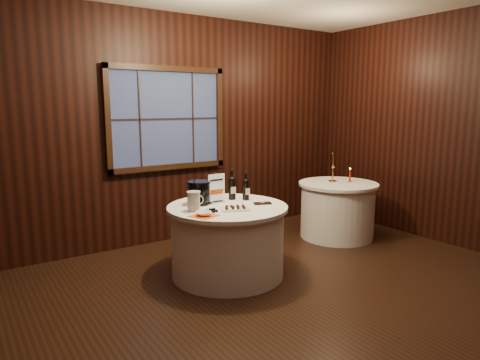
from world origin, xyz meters
TOP-DOWN VIEW (x-y plane):
  - ground at (0.00, 0.00)m, footprint 6.00×6.00m
  - back_wall at (0.00, 2.48)m, footprint 6.00×0.10m
  - main_table at (0.00, 1.00)m, footprint 1.28×1.28m
  - side_table at (2.00, 1.30)m, footprint 1.08×1.08m
  - sign_stand at (-0.03, 1.17)m, footprint 0.21×0.10m
  - port_bottle_left at (0.21, 1.24)m, footprint 0.08×0.09m
  - port_bottle_right at (0.32, 1.12)m, footprint 0.08×0.08m
  - ice_bucket at (-0.22, 1.22)m, footprint 0.25×0.25m
  - chocolate_plate at (-0.03, 0.80)m, footprint 0.34×0.29m
  - chocolate_box at (0.36, 0.86)m, footprint 0.21×0.16m
  - grape_bunch at (-0.28, 0.85)m, footprint 0.18×0.10m
  - glass_pitcher at (-0.40, 1.00)m, footprint 0.18×0.14m
  - orange_napkin at (-0.42, 0.76)m, footprint 0.29×0.29m
  - cracker_bowl at (-0.42, 0.76)m, footprint 0.19×0.19m
  - brass_candlestick at (1.97, 1.38)m, footprint 0.12×0.12m
  - red_candle at (2.16, 1.25)m, footprint 0.05×0.05m

SIDE VIEW (x-z plane):
  - ground at x=0.00m, z-range 0.00..0.00m
  - main_table at x=0.00m, z-range 0.00..0.77m
  - side_table at x=2.00m, z-range 0.00..0.77m
  - orange_napkin at x=-0.42m, z-range 0.77..0.77m
  - chocolate_box at x=0.36m, z-range 0.77..0.79m
  - chocolate_plate at x=-0.03m, z-range 0.77..0.81m
  - grape_bunch at x=-0.28m, z-range 0.77..0.81m
  - cracker_bowl at x=-0.42m, z-range 0.77..0.81m
  - red_candle at x=2.16m, z-range 0.75..0.95m
  - glass_pitcher at x=-0.40m, z-range 0.77..0.97m
  - sign_stand at x=-0.03m, z-range 0.72..1.05m
  - ice_bucket at x=-0.22m, z-range 0.78..1.03m
  - port_bottle_right at x=0.32m, z-range 0.75..1.07m
  - port_bottle_left at x=0.21m, z-range 0.75..1.09m
  - brass_candlestick at x=1.97m, z-range 0.71..1.13m
  - back_wall at x=0.00m, z-range 0.04..3.04m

